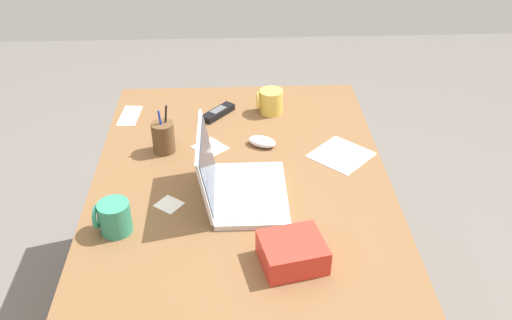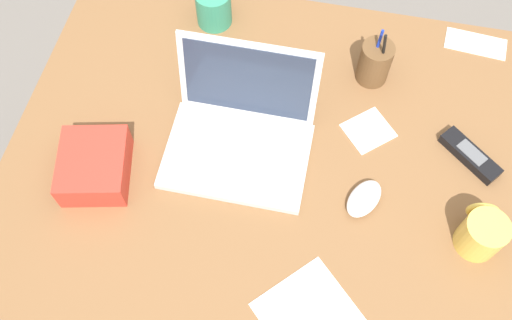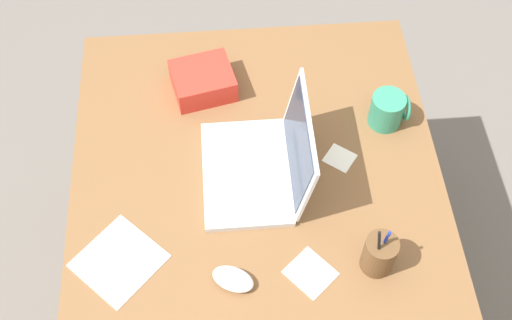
# 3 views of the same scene
# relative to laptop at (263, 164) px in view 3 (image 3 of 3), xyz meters

# --- Properties ---
(ground_plane) EXTENTS (6.00, 6.00, 0.00)m
(ground_plane) POSITION_rel_laptop_xyz_m (0.12, -0.01, -0.78)
(ground_plane) COLOR slate
(desk) EXTENTS (1.28, 0.96, 0.73)m
(desk) POSITION_rel_laptop_xyz_m (0.12, -0.01, -0.41)
(desk) COLOR brown
(desk) RESTS_ON ground
(laptop) EXTENTS (0.32, 0.26, 0.23)m
(laptop) POSITION_rel_laptop_xyz_m (0.00, 0.00, 0.00)
(laptop) COLOR silver
(laptop) RESTS_ON desk
(computer_mouse) EXTENTS (0.10, 0.12, 0.03)m
(computer_mouse) POSITION_rel_laptop_xyz_m (0.29, -0.09, -0.03)
(computer_mouse) COLOR white
(computer_mouse) RESTS_ON desk
(coffee_mug_tall) EXTENTS (0.09, 0.10, 0.10)m
(coffee_mug_tall) POSITION_rel_laptop_xyz_m (-0.14, 0.35, 0.00)
(coffee_mug_tall) COLOR #338C6B
(coffee_mug_tall) RESTS_ON desk
(pen_holder) EXTENTS (0.08, 0.08, 0.17)m
(pen_holder) POSITION_rel_laptop_xyz_m (0.27, 0.25, 0.01)
(pen_holder) COLOR brown
(pen_holder) RESTS_ON desk
(snack_bag) EXTENTS (0.18, 0.19, 0.07)m
(snack_bag) POSITION_rel_laptop_xyz_m (-0.29, -0.14, -0.01)
(snack_bag) COLOR red
(snack_bag) RESTS_ON desk
(paper_note_near_laptop) EXTENTS (0.10, 0.10, 0.00)m
(paper_note_near_laptop) POSITION_rel_laptop_xyz_m (-0.03, 0.21, -0.04)
(paper_note_near_laptop) COLOR white
(paper_note_near_laptop) RESTS_ON desk
(paper_note_left) EXTENTS (0.25, 0.25, 0.00)m
(paper_note_left) POSITION_rel_laptop_xyz_m (0.22, -0.36, -0.04)
(paper_note_left) COLOR white
(paper_note_left) RESTS_ON desk
(paper_note_right) EXTENTS (0.14, 0.14, 0.00)m
(paper_note_right) POSITION_rel_laptop_xyz_m (0.28, 0.09, -0.04)
(paper_note_right) COLOR white
(paper_note_right) RESTS_ON desk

